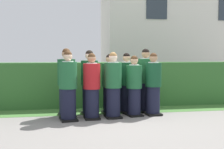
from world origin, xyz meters
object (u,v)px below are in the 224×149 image
object	(u,v)px
student_in_red_blazer	(92,88)
student_rear_row_2	(110,85)
student_front_row_3	(134,87)
student_rear_row_3	(126,84)
student_rear_row_1	(90,84)
student_front_row_2	(113,87)
student_rear_row_0	(67,84)
student_rear_row_4	(145,82)
student_front_row_0	(68,87)
student_front_row_4	(153,85)

from	to	relation	value
student_in_red_blazer	student_rear_row_2	distance (m)	0.73
student_front_row_3	student_rear_row_3	distance (m)	0.46
student_rear_row_1	student_rear_row_2	world-z (taller)	student_rear_row_1
student_rear_row_3	student_front_row_3	bearing A→B (deg)	-77.23
student_front_row_2	student_rear_row_0	distance (m)	1.19
student_front_row_2	student_in_red_blazer	bearing A→B (deg)	-176.09
student_rear_row_2	student_rear_row_4	world-z (taller)	student_rear_row_4
student_in_red_blazer	student_rear_row_3	xyz separation A→B (m)	(0.99, 0.62, 0.00)
student_front_row_3	student_rear_row_4	size ratio (longest dim) A/B	0.89
student_front_row_0	student_front_row_3	distance (m)	1.67
student_rear_row_0	student_rear_row_1	world-z (taller)	student_rear_row_0
student_in_red_blazer	student_rear_row_0	distance (m)	0.73
student_front_row_0	student_rear_row_2	world-z (taller)	student_front_row_0
student_rear_row_2	student_rear_row_4	bearing A→B (deg)	6.42
student_front_row_0	student_rear_row_4	bearing A→B (deg)	19.06
student_front_row_4	student_rear_row_0	distance (m)	2.21
student_front_row_0	student_in_red_blazer	xyz separation A→B (m)	(0.56, 0.08, -0.03)
student_front_row_2	student_rear_row_0	size ratio (longest dim) A/B	0.94
student_front_row_2	student_rear_row_4	xyz separation A→B (m)	(0.99, 0.60, 0.05)
student_front_row_3	student_in_red_blazer	bearing A→B (deg)	-171.40
student_in_red_blazer	student_rear_row_4	world-z (taller)	student_rear_row_4
student_rear_row_2	student_rear_row_4	size ratio (longest dim) A/B	0.92
student_front_row_3	student_rear_row_3	world-z (taller)	student_rear_row_3
student_rear_row_0	student_rear_row_3	xyz separation A→B (m)	(1.59, 0.21, -0.06)
student_rear_row_2	student_rear_row_4	distance (m)	1.01
student_rear_row_1	student_rear_row_3	world-z (taller)	student_rear_row_1
student_in_red_blazer	student_rear_row_0	size ratio (longest dim) A/B	0.93
student_rear_row_1	student_rear_row_0	bearing A→B (deg)	-172.31
student_rear_row_3	student_front_row_0	bearing A→B (deg)	-155.69
student_front_row_3	student_front_row_4	world-z (taller)	student_front_row_4
student_front_row_4	student_front_row_0	bearing A→B (deg)	-172.31
student_front_row_0	student_front_row_4	distance (m)	2.19
student_in_red_blazer	student_front_row_3	size ratio (longest dim) A/B	1.04
student_in_red_blazer	student_rear_row_0	world-z (taller)	student_rear_row_0
student_rear_row_2	student_rear_row_1	bearing A→B (deg)	-175.78
student_front_row_3	student_rear_row_2	xyz separation A→B (m)	(-0.57, 0.36, 0.02)
student_front_row_2	student_rear_row_2	distance (m)	0.49
student_rear_row_2	student_in_red_blazer	bearing A→B (deg)	-134.62
student_in_red_blazer	student_rear_row_4	distance (m)	1.65
student_rear_row_1	student_rear_row_2	bearing A→B (deg)	4.22
student_front_row_3	student_rear_row_4	xyz separation A→B (m)	(0.43, 0.47, 0.09)
student_rear_row_1	student_rear_row_3	bearing A→B (deg)	7.55
student_front_row_4	student_rear_row_2	bearing A→B (deg)	163.90
student_in_red_blazer	student_rear_row_1	xyz separation A→B (m)	(-0.02, 0.48, 0.04)
student_front_row_0	student_front_row_2	size ratio (longest dim) A/B	1.02
student_rear_row_3	student_rear_row_4	bearing A→B (deg)	2.04
student_front_row_0	student_rear_row_4	world-z (taller)	student_rear_row_4
student_front_row_2	student_rear_row_4	size ratio (longest dim) A/B	0.94
student_front_row_2	student_rear_row_3	distance (m)	0.74
student_front_row_3	student_rear_row_0	bearing A→B (deg)	171.94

